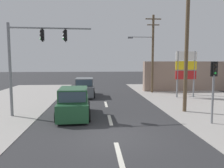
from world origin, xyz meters
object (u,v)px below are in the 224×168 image
utility_pole_midground_right (187,41)px  shopping_plaza_sign (186,68)px  traffic_signal_mast (30,52)px  suv_receding_far (85,88)px  suv_kerbside_parked (74,103)px  pedestal_signal_right_kerb (214,82)px  utility_pole_background_right (151,51)px

utility_pole_midground_right → shopping_plaza_sign: utility_pole_midground_right is taller
traffic_signal_mast → suv_receding_far: bearing=69.1°
suv_kerbside_parked → suv_receding_far: bearing=88.1°
pedestal_signal_right_kerb → suv_receding_far: (-7.75, 10.74, -1.53)m
traffic_signal_mast → suv_kerbside_parked: bearing=-10.6°
utility_pole_background_right → pedestal_signal_right_kerb: size_ratio=2.47×
utility_pole_midground_right → suv_receding_far: size_ratio=2.08×
utility_pole_midground_right → utility_pole_background_right: size_ratio=1.08×
utility_pole_midground_right → pedestal_signal_right_kerb: bearing=-84.3°
utility_pole_background_right → suv_kerbside_parked: 13.77m
utility_pole_background_right → utility_pole_midground_right: bearing=-90.5°
utility_pole_midground_right → pedestal_signal_right_kerb: (0.31, -3.11, -2.57)m
suv_kerbside_parked → utility_pole_background_right: bearing=53.8°
pedestal_signal_right_kerb → suv_kerbside_parked: (-8.04, 2.25, -1.53)m
traffic_signal_mast → suv_kerbside_parked: size_ratio=1.30×
utility_pole_background_right → pedestal_signal_right_kerb: bearing=-89.0°
utility_pole_background_right → suv_kerbside_parked: utility_pole_background_right is taller
pedestal_signal_right_kerb → shopping_plaza_sign: (2.32, 9.22, 0.57)m
utility_pole_midground_right → suv_receding_far: utility_pole_midground_right is taller
pedestal_signal_right_kerb → suv_kerbside_parked: bearing=164.4°
utility_pole_midground_right → traffic_signal_mast: (-10.49, -0.34, -0.84)m
utility_pole_background_right → suv_kerbside_parked: bearing=-126.2°
utility_pole_midground_right → pedestal_signal_right_kerb: size_ratio=2.67×
utility_pole_midground_right → traffic_signal_mast: utility_pole_midground_right is taller
traffic_signal_mast → suv_kerbside_parked: traffic_signal_mast is taller
traffic_signal_mast → suv_receding_far: 9.13m
utility_pole_background_right → pedestal_signal_right_kerb: 13.12m
suv_receding_far → suv_kerbside_parked: size_ratio=0.99×
pedestal_signal_right_kerb → suv_receding_far: 13.33m
suv_receding_far → utility_pole_midground_right: bearing=-45.7°
traffic_signal_mast → shopping_plaza_sign: traffic_signal_mast is taller
utility_pole_background_right → pedestal_signal_right_kerb: utility_pole_background_right is taller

